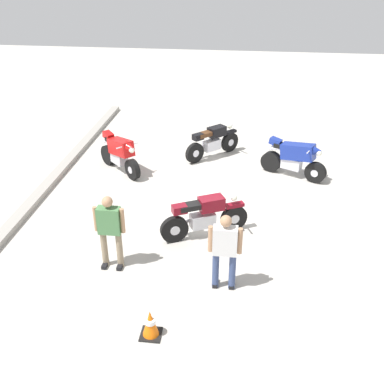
{
  "coord_description": "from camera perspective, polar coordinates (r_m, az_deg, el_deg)",
  "views": [
    {
      "loc": [
        -10.44,
        -0.75,
        5.81
      ],
      "look_at": [
        -1.11,
        0.41,
        0.75
      ],
      "focal_mm": 42.12,
      "sensor_mm": 36.0,
      "label": 1
    }
  ],
  "objects": [
    {
      "name": "ground_plane",
      "position": [
        11.97,
        2.62,
        -0.77
      ],
      "size": [
        40.0,
        40.0,
        0.0
      ],
      "primitive_type": "plane",
      "color": "#B7B2A8"
    },
    {
      "name": "person_in_green_shirt",
      "position": [
        9.16,
        -10.36,
        -4.49
      ],
      "size": [
        0.3,
        0.64,
        1.63
      ],
      "rotation": [
        0.0,
        0.0,
        3.14
      ],
      "color": "gray",
      "rests_on": "ground"
    },
    {
      "name": "person_in_white_shirt",
      "position": [
        8.46,
        4.18,
        -7.12
      ],
      "size": [
        0.3,
        0.63,
        1.63
      ],
      "rotation": [
        0.0,
        0.0,
        6.28
      ],
      "color": "#384772",
      "rests_on": "ground"
    },
    {
      "name": "motorcycle_maroon_cruiser",
      "position": [
        10.17,
        1.56,
        -3.06
      ],
      "size": [
        1.06,
        1.92,
        1.09
      ],
      "rotation": [
        0.0,
        0.0,
        5.17
      ],
      "color": "black",
      "rests_on": "ground"
    },
    {
      "name": "motorcycle_blue_sportbike",
      "position": [
        13.19,
        12.82,
        4.27
      ],
      "size": [
        1.07,
        1.83,
        1.14
      ],
      "rotation": [
        0.0,
        0.0,
        4.25
      ],
      "color": "black",
      "rests_on": "ground"
    },
    {
      "name": "curb_edge",
      "position": [
        13.06,
        -17.91,
        0.77
      ],
      "size": [
        14.0,
        0.3,
        0.15
      ],
      "primitive_type": "cube",
      "color": "#9C978F",
      "rests_on": "ground"
    },
    {
      "name": "traffic_cone",
      "position": [
        7.94,
        -5.3,
        -16.26
      ],
      "size": [
        0.36,
        0.36,
        0.53
      ],
      "color": "black",
      "rests_on": "ground"
    },
    {
      "name": "motorcycle_red_sportbike",
      "position": [
        13.36,
        -9.14,
        4.94
      ],
      "size": [
        1.49,
        1.54,
        1.14
      ],
      "rotation": [
        0.0,
        0.0,
        3.94
      ],
      "color": "black",
      "rests_on": "ground"
    },
    {
      "name": "motorcycle_black_cruiser",
      "position": [
        14.2,
        2.61,
        6.41
      ],
      "size": [
        1.57,
        1.56,
        1.09
      ],
      "rotation": [
        0.0,
        0.0,
        5.5
      ],
      "color": "black",
      "rests_on": "ground"
    }
  ]
}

